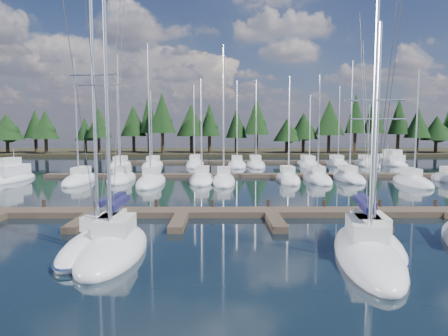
{
  "coord_description": "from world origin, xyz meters",
  "views": [
    {
      "loc": [
        -3.39,
        -9.09,
        5.92
      ],
      "look_at": [
        -3.15,
        22.0,
        2.88
      ],
      "focal_mm": 32.0,
      "sensor_mm": 36.0,
      "label": 1
    }
  ],
  "objects_px": {
    "front_sailboat_4": "(371,244)",
    "motor_yacht_right": "(390,162)",
    "main_dock": "(271,214)",
    "front_sailboat_2": "(114,248)",
    "motor_yacht_left": "(10,177)",
    "front_sailboat_3": "(367,252)",
    "front_sailboat_1": "(102,242)"
  },
  "relations": [
    {
      "from": "front_sailboat_2",
      "to": "motor_yacht_left",
      "type": "height_order",
      "value": "front_sailboat_2"
    },
    {
      "from": "front_sailboat_3",
      "to": "motor_yacht_left",
      "type": "relative_size",
      "value": 1.44
    },
    {
      "from": "front_sailboat_4",
      "to": "front_sailboat_2",
      "type": "bearing_deg",
      "value": -177.26
    },
    {
      "from": "front_sailboat_2",
      "to": "motor_yacht_right",
      "type": "distance_m",
      "value": 56.99
    },
    {
      "from": "front_sailboat_1",
      "to": "front_sailboat_3",
      "type": "height_order",
      "value": "front_sailboat_1"
    },
    {
      "from": "front_sailboat_1",
      "to": "motor_yacht_left",
      "type": "relative_size",
      "value": 1.7
    },
    {
      "from": "main_dock",
      "to": "motor_yacht_right",
      "type": "height_order",
      "value": "motor_yacht_right"
    },
    {
      "from": "main_dock",
      "to": "front_sailboat_4",
      "type": "distance_m",
      "value": 8.37
    },
    {
      "from": "main_dock",
      "to": "motor_yacht_left",
      "type": "bearing_deg",
      "value": 145.42
    },
    {
      "from": "front_sailboat_1",
      "to": "front_sailboat_3",
      "type": "relative_size",
      "value": 1.18
    },
    {
      "from": "main_dock",
      "to": "motor_yacht_right",
      "type": "bearing_deg",
      "value": 57.62
    },
    {
      "from": "front_sailboat_4",
      "to": "motor_yacht_right",
      "type": "xyz_separation_m",
      "value": [
        20.47,
        45.91,
        0.2
      ]
    },
    {
      "from": "front_sailboat_1",
      "to": "motor_yacht_left",
      "type": "height_order",
      "value": "front_sailboat_1"
    },
    {
      "from": "main_dock",
      "to": "motor_yacht_right",
      "type": "xyz_separation_m",
      "value": [
        24.45,
        38.55,
        0.27
      ]
    },
    {
      "from": "main_dock",
      "to": "front_sailboat_4",
      "type": "xyz_separation_m",
      "value": [
        3.97,
        -7.37,
        0.07
      ]
    },
    {
      "from": "front_sailboat_2",
      "to": "front_sailboat_3",
      "type": "relative_size",
      "value": 1.1
    },
    {
      "from": "front_sailboat_3",
      "to": "front_sailboat_4",
      "type": "distance_m",
      "value": 1.43
    },
    {
      "from": "motor_yacht_left",
      "to": "front_sailboat_1",
      "type": "bearing_deg",
      "value": -54.89
    },
    {
      "from": "front_sailboat_4",
      "to": "front_sailboat_1",
      "type": "bearing_deg",
      "value": 177.98
    },
    {
      "from": "front_sailboat_4",
      "to": "motor_yacht_right",
      "type": "bearing_deg",
      "value": 65.97
    },
    {
      "from": "front_sailboat_4",
      "to": "motor_yacht_right",
      "type": "relative_size",
      "value": 1.29
    },
    {
      "from": "front_sailboat_1",
      "to": "motor_yacht_right",
      "type": "xyz_separation_m",
      "value": [
        33.79,
        45.44,
        0.17
      ]
    },
    {
      "from": "front_sailboat_2",
      "to": "motor_yacht_left",
      "type": "bearing_deg",
      "value": 125.27
    },
    {
      "from": "front_sailboat_1",
      "to": "front_sailboat_4",
      "type": "bearing_deg",
      "value": -2.02
    },
    {
      "from": "motor_yacht_left",
      "to": "motor_yacht_right",
      "type": "distance_m",
      "value": 55.55
    },
    {
      "from": "front_sailboat_1",
      "to": "motor_yacht_right",
      "type": "distance_m",
      "value": 56.63
    },
    {
      "from": "front_sailboat_3",
      "to": "main_dock",
      "type": "bearing_deg",
      "value": 111.05
    },
    {
      "from": "front_sailboat_1",
      "to": "motor_yacht_right",
      "type": "height_order",
      "value": "front_sailboat_1"
    },
    {
      "from": "front_sailboat_2",
      "to": "front_sailboat_3",
      "type": "distance_m",
      "value": 11.83
    },
    {
      "from": "front_sailboat_2",
      "to": "front_sailboat_4",
      "type": "height_order",
      "value": "front_sailboat_2"
    },
    {
      "from": "front_sailboat_3",
      "to": "motor_yacht_right",
      "type": "bearing_deg",
      "value": 65.89
    },
    {
      "from": "front_sailboat_4",
      "to": "main_dock",
      "type": "bearing_deg",
      "value": 118.34
    }
  ]
}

